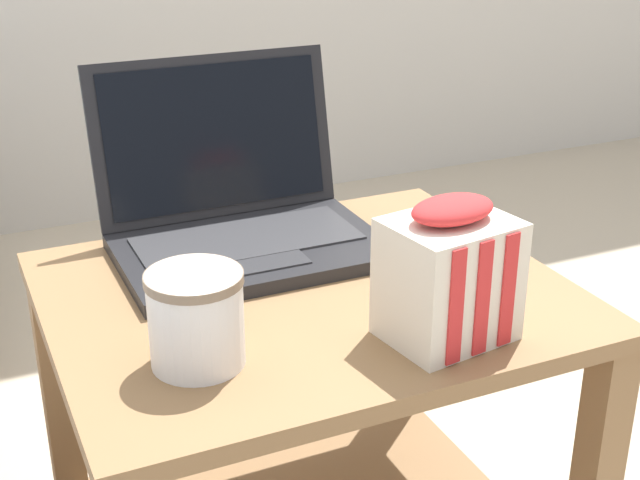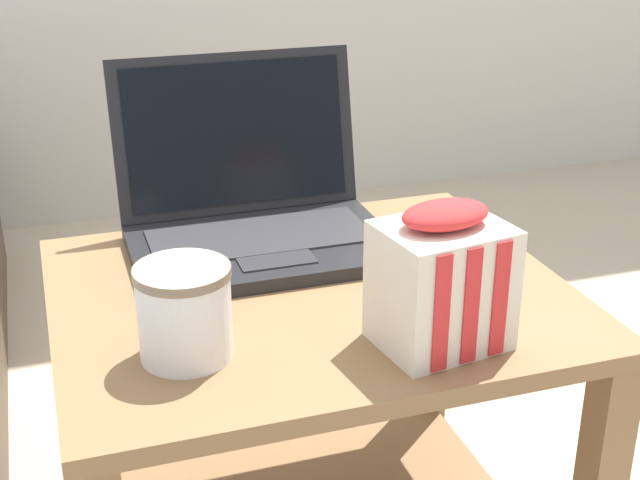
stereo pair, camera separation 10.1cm
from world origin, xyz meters
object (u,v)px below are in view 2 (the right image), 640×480
object	(u,v)px
laptop	(254,208)
cell_phone	(470,275)
snack_bag	(442,280)
mug_front_left	(186,306)

from	to	relation	value
laptop	cell_phone	bearing A→B (deg)	-41.58
laptop	snack_bag	xyz separation A→B (m)	(0.12, -0.33, 0.03)
snack_bag	cell_phone	xyz separation A→B (m)	(0.11, 0.13, -0.07)
snack_bag	cell_phone	distance (m)	0.18
mug_front_left	cell_phone	xyz separation A→B (m)	(0.37, 0.07, -0.05)
mug_front_left	snack_bag	size ratio (longest dim) A/B	0.80
cell_phone	laptop	bearing A→B (deg)	138.42
laptop	cell_phone	size ratio (longest dim) A/B	2.17
laptop	mug_front_left	distance (m)	0.31
laptop	cell_phone	xyz separation A→B (m)	(0.22, -0.20, -0.04)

